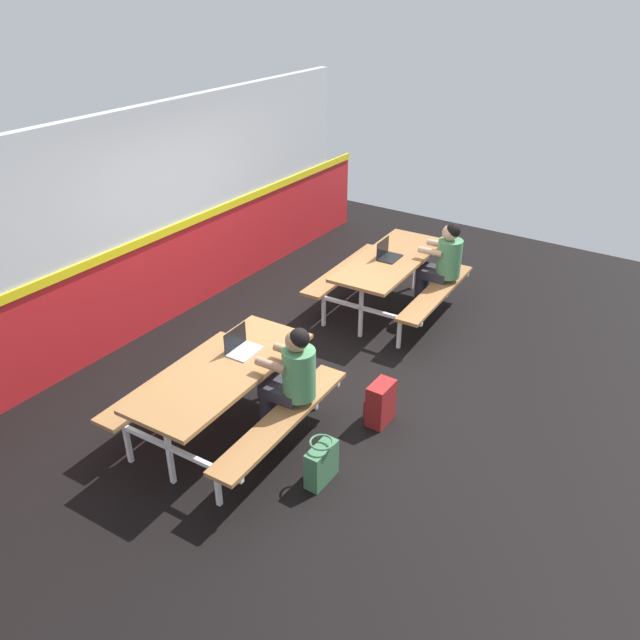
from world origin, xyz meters
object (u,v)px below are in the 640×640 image
(laptop_dark, at_px, (387,254))
(student_further, at_px, (443,260))
(picnic_table_left, at_px, (224,384))
(picnic_table_right, at_px, (390,270))
(backpack_dark, at_px, (380,403))
(laptop_silver, at_px, (241,347))
(student_nearer, at_px, (292,375))
(tote_bag_bright, at_px, (321,463))

(laptop_dark, bearing_deg, student_further, -56.37)
(picnic_table_left, bearing_deg, picnic_table_right, -1.41)
(picnic_table_left, relative_size, picnic_table_right, 1.00)
(picnic_table_right, xyz_separation_m, backpack_dark, (-2.06, -1.03, -0.36))
(laptop_silver, distance_m, laptop_dark, 2.69)
(picnic_table_right, height_order, student_nearer, student_nearer)
(student_further, relative_size, backpack_dark, 2.74)
(student_further, bearing_deg, backpack_dark, -168.66)
(picnic_table_right, distance_m, laptop_silver, 2.71)
(laptop_silver, height_order, tote_bag_bright, laptop_silver)
(picnic_table_right, height_order, backpack_dark, picnic_table_right)
(picnic_table_left, distance_m, picnic_table_right, 3.03)
(laptop_silver, bearing_deg, student_further, -12.27)
(picnic_table_right, xyz_separation_m, laptop_dark, (-0.02, 0.04, 0.21))
(picnic_table_left, height_order, picnic_table_right, same)
(picnic_table_left, bearing_deg, backpack_dark, -48.74)
(picnic_table_right, bearing_deg, student_further, -55.85)
(picnic_table_right, distance_m, student_nearer, 2.77)
(student_nearer, relative_size, laptop_silver, 3.66)
(picnic_table_left, bearing_deg, student_nearer, -60.79)
(picnic_table_left, bearing_deg, tote_bag_bright, -91.51)
(picnic_table_right, height_order, tote_bag_bright, picnic_table_right)
(backpack_dark, xyz_separation_m, tote_bag_bright, (-0.99, 0.02, -0.02))
(student_nearer, bearing_deg, picnic_table_right, 9.76)
(laptop_silver, relative_size, tote_bag_bright, 0.77)
(laptop_dark, bearing_deg, student_nearer, -169.42)
(student_further, height_order, tote_bag_bright, student_further)
(student_further, relative_size, laptop_dark, 3.66)
(picnic_table_right, height_order, laptop_dark, laptop_dark)
(laptop_dark, xyz_separation_m, backpack_dark, (-2.04, -1.06, -0.57))
(laptop_silver, bearing_deg, picnic_table_right, -2.70)
(laptop_silver, bearing_deg, student_nearer, -92.15)
(picnic_table_left, xyz_separation_m, student_further, (3.39, -0.61, 0.13))
(student_further, relative_size, tote_bag_bright, 2.81)
(student_nearer, height_order, laptop_silver, student_nearer)
(laptop_silver, relative_size, backpack_dark, 0.75)
(picnic_table_left, bearing_deg, laptop_silver, 9.21)
(laptop_dark, bearing_deg, picnic_table_right, -64.85)
(student_nearer, bearing_deg, student_further, -1.32)
(student_nearer, bearing_deg, laptop_dark, 10.58)
(laptop_dark, height_order, backpack_dark, laptop_dark)
(student_further, bearing_deg, picnic_table_right, 124.15)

